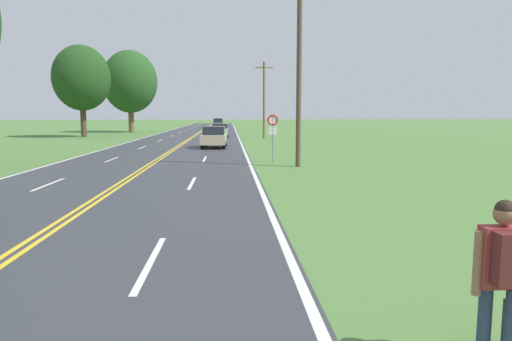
# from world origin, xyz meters

# --- Properties ---
(hitchhiker_person) EXTENTS (0.58, 0.42, 1.71)m
(hitchhiker_person) POSITION_xyz_m (6.64, 4.01, 1.05)
(hitchhiker_person) COLOR navy
(hitchhiker_person) RESTS_ON ground
(traffic_sign) EXTENTS (0.60, 0.10, 2.53)m
(traffic_sign) POSITION_xyz_m (6.24, 23.59, 1.90)
(traffic_sign) COLOR gray
(traffic_sign) RESTS_ON ground
(utility_pole_midground) EXTENTS (1.80, 0.24, 8.57)m
(utility_pole_midground) POSITION_xyz_m (7.28, 21.59, 4.44)
(utility_pole_midground) COLOR brown
(utility_pole_midground) RESTS_ON ground
(utility_pole_far) EXTENTS (1.80, 0.24, 7.78)m
(utility_pole_far) POSITION_xyz_m (7.58, 46.81, 4.04)
(utility_pole_far) COLOR brown
(utility_pole_far) RESTS_ON ground
(tree_behind_sign) EXTENTS (7.33, 7.33, 11.09)m
(tree_behind_sign) POSITION_xyz_m (-9.43, 63.78, 6.86)
(tree_behind_sign) COLOR brown
(tree_behind_sign) RESTS_ON ground
(tree_mid_treeline) EXTENTS (6.09, 6.09, 9.87)m
(tree_mid_treeline) POSITION_xyz_m (-11.87, 50.83, 6.34)
(tree_mid_treeline) COLOR #473828
(tree_mid_treeline) RESTS_ON ground
(car_champagne_sedan_approaching) EXTENTS (1.90, 4.28, 1.61)m
(car_champagne_sedan_approaching) POSITION_xyz_m (2.85, 34.16, 0.83)
(car_champagne_sedan_approaching) COLOR black
(car_champagne_sedan_approaching) RESTS_ON ground
(car_white_hatchback_mid_near) EXTENTS (1.97, 4.01, 1.44)m
(car_white_hatchback_mid_near) POSITION_xyz_m (2.94, 50.14, 0.78)
(car_white_hatchback_mid_near) COLOR black
(car_white_hatchback_mid_near) RESTS_ON ground
(car_dark_grey_hatchback_mid_far) EXTENTS (1.94, 4.04, 1.63)m
(car_dark_grey_hatchback_mid_far) POSITION_xyz_m (1.92, 89.38, 0.88)
(car_dark_grey_hatchback_mid_far) COLOR black
(car_dark_grey_hatchback_mid_far) RESTS_ON ground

